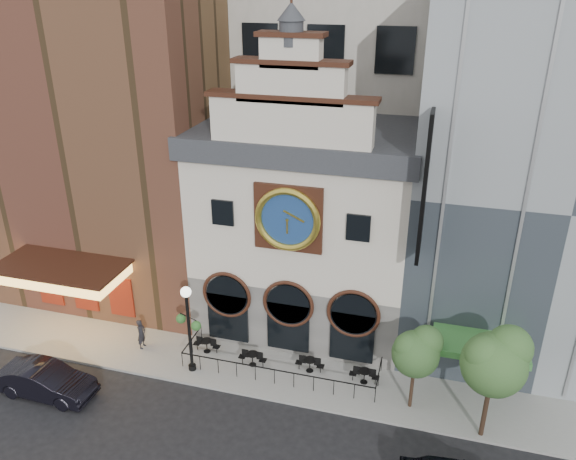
% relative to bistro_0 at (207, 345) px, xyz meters
% --- Properties ---
extents(ground, '(120.00, 120.00, 0.00)m').
position_rel_bistro_0_xyz_m(ground, '(4.54, -2.80, -0.61)').
color(ground, black).
rests_on(ground, ground).
extents(sidewalk, '(44.00, 5.00, 0.15)m').
position_rel_bistro_0_xyz_m(sidewalk, '(4.54, -0.30, -0.54)').
color(sidewalk, gray).
rests_on(sidewalk, ground).
extents(clock_building, '(12.60, 8.78, 18.65)m').
position_rel_bistro_0_xyz_m(clock_building, '(4.54, 5.02, 6.07)').
color(clock_building, '#605E5B').
rests_on(clock_building, ground).
extents(theater_building, '(14.00, 15.60, 25.00)m').
position_rel_bistro_0_xyz_m(theater_building, '(-8.46, 7.16, 11.99)').
color(theater_building, brown).
rests_on(theater_building, ground).
extents(retail_building, '(14.00, 14.40, 20.00)m').
position_rel_bistro_0_xyz_m(retail_building, '(17.53, 7.19, 9.53)').
color(retail_building, gray).
rests_on(retail_building, ground).
extents(cafe_railing, '(10.60, 2.60, 0.90)m').
position_rel_bistro_0_xyz_m(cafe_railing, '(4.54, -0.30, -0.01)').
color(cafe_railing, black).
rests_on(cafe_railing, sidewalk).
extents(bistro_0, '(1.58, 0.68, 0.90)m').
position_rel_bistro_0_xyz_m(bistro_0, '(0.00, 0.00, 0.00)').
color(bistro_0, black).
rests_on(bistro_0, sidewalk).
extents(bistro_1, '(1.58, 0.68, 0.90)m').
position_rel_bistro_0_xyz_m(bistro_1, '(2.92, -0.44, 0.00)').
color(bistro_1, black).
rests_on(bistro_1, sidewalk).
extents(bistro_2, '(1.58, 0.68, 0.90)m').
position_rel_bistro_0_xyz_m(bistro_2, '(6.08, -0.09, 0.00)').
color(bistro_2, black).
rests_on(bistro_2, sidewalk).
extents(bistro_3, '(1.58, 0.68, 0.90)m').
position_rel_bistro_0_xyz_m(bistro_3, '(9.08, -0.23, 0.00)').
color(bistro_3, black).
rests_on(bistro_3, sidewalk).
extents(car_left, '(5.23, 1.90, 1.71)m').
position_rel_bistro_0_xyz_m(car_left, '(-6.58, -5.41, 0.24)').
color(car_left, black).
rests_on(car_left, ground).
extents(pedestrian, '(0.44, 0.67, 1.83)m').
position_rel_bistro_0_xyz_m(pedestrian, '(-3.77, -0.61, 0.45)').
color(pedestrian, black).
rests_on(pedestrian, sidewalk).
extents(lamppost, '(1.59, 0.93, 5.19)m').
position_rel_bistro_0_xyz_m(lamppost, '(-0.14, -1.69, 2.74)').
color(lamppost, black).
rests_on(lamppost, sidewalk).
extents(tree_left, '(2.38, 2.30, 4.59)m').
position_rel_bistro_0_xyz_m(tree_left, '(11.61, -1.34, 2.90)').
color(tree_left, '#382619').
rests_on(tree_left, sidewalk).
extents(tree_right, '(3.03, 2.92, 5.84)m').
position_rel_bistro_0_xyz_m(tree_right, '(15.00, -2.36, 3.82)').
color(tree_right, '#382619').
rests_on(tree_right, sidewalk).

